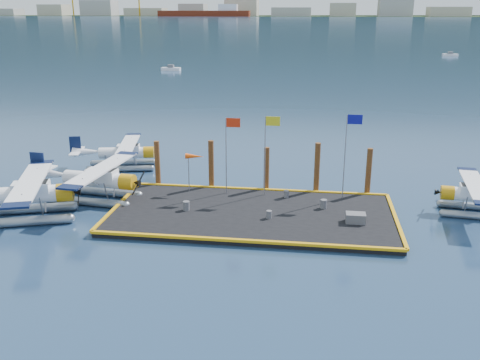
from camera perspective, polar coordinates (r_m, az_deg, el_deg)
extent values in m
plane|color=navy|center=(38.44, 1.32, -3.98)|extent=(4000.00, 4000.00, 0.00)
cube|color=black|center=(38.37, 1.32, -3.70)|extent=(20.00, 10.00, 0.40)
cube|color=black|center=(1135.53, 8.07, 17.07)|extent=(3000.00, 500.00, 0.30)
cube|color=#50130B|center=(914.21, -3.87, 17.27)|extent=(150.00, 22.00, 10.00)
cube|color=white|center=(906.94, -1.28, 17.87)|extent=(30.00, 16.00, 12.00)
cylinder|color=#DD9C0D|center=(1022.53, -17.42, 17.62)|extent=(2.40, 2.40, 44.00)
cylinder|color=#DD9C0D|center=(978.88, -10.72, 18.12)|extent=(2.40, 2.40, 44.00)
cone|color=black|center=(1575.78, -5.31, 17.37)|extent=(1400.00, 1400.00, 520.00)
cone|color=black|center=(1586.42, 6.25, 17.34)|extent=(1300.00, 1300.00, 430.00)
cone|color=black|center=(1525.25, 21.94, 16.19)|extent=(1100.00, 1100.00, 360.00)
cylinder|color=gray|center=(42.02, -21.99, -2.90)|extent=(6.78, 2.84, 0.67)
cylinder|color=gray|center=(39.77, -22.62, -4.14)|extent=(6.78, 2.84, 0.67)
cylinder|color=white|center=(40.35, -22.24, -1.49)|extent=(5.32, 2.82, 1.23)
cube|color=white|center=(40.10, -21.37, -0.92)|extent=(2.72, 1.95, 1.01)
cube|color=black|center=(39.97, -20.93, -0.59)|extent=(1.86, 1.61, 0.61)
cylinder|color=#CA880B|center=(39.84, -18.15, -1.28)|extent=(1.47, 1.58, 1.30)
cube|color=black|center=(39.72, -16.80, -1.20)|extent=(0.85, 2.38, 1.25)
cube|color=white|center=(39.93, -21.46, -0.16)|extent=(4.79, 10.07, 0.13)
cube|color=#0A1434|center=(44.46, -20.40, 1.73)|extent=(1.91, 1.49, 0.15)
cube|color=#0A1434|center=(35.47, -22.78, -2.53)|extent=(1.91, 1.49, 0.15)
cylinder|color=gray|center=(44.07, -14.62, -1.23)|extent=(6.56, 1.29, 0.63)
cylinder|color=gray|center=(42.17, -16.08, -2.22)|extent=(6.56, 1.29, 0.63)
cylinder|color=white|center=(42.57, -15.24, 0.06)|extent=(4.99, 1.65, 1.16)
cube|color=white|center=(42.17, -14.53, 0.48)|extent=(2.42, 1.39, 0.95)
cube|color=black|center=(41.96, -14.17, 0.72)|extent=(1.58, 1.25, 0.58)
cylinder|color=#CA880B|center=(41.35, -11.91, -0.21)|extent=(1.17, 1.32, 1.22)
cube|color=black|center=(40.98, -10.78, -0.31)|extent=(0.30, 2.34, 1.18)
cube|color=white|center=(42.02, -14.58, 1.16)|extent=(2.54, 9.58, 0.13)
cube|color=#0A1434|center=(45.89, -11.96, 2.76)|extent=(1.67, 1.10, 0.14)
cube|color=#0A1434|center=(38.30, -17.72, -0.75)|extent=(1.67, 1.10, 0.14)
cube|color=#0A1434|center=(44.81, -20.78, 1.67)|extent=(1.16, 0.24, 1.79)
cube|color=white|center=(44.94, -20.57, 0.82)|extent=(1.31, 3.66, 0.11)
cylinder|color=gray|center=(52.01, -12.36, 1.82)|extent=(5.71, 1.71, 0.55)
cylinder|color=gray|center=(50.08, -12.68, 1.18)|extent=(5.71, 1.71, 0.55)
cylinder|color=white|center=(50.68, -12.41, 2.86)|extent=(4.40, 1.87, 1.01)
cube|color=white|center=(50.52, -11.81, 3.23)|extent=(2.19, 1.41, 0.83)
cube|color=black|center=(50.44, -11.51, 3.44)|extent=(1.46, 1.21, 0.51)
cylinder|color=#CA880B|center=(50.38, -9.71, 2.94)|extent=(1.12, 1.24, 1.07)
cube|color=black|center=(50.31, -8.82, 2.96)|extent=(0.47, 2.02, 1.04)
cube|color=white|center=(50.41, -11.84, 3.74)|extent=(3.05, 8.40, 0.11)
cube|color=#0A1434|center=(54.23, -11.30, 4.77)|extent=(1.52, 1.10, 0.12)
cube|color=#0A1434|center=(46.62, -12.47, 2.54)|extent=(1.52, 1.10, 0.12)
cube|color=#0A1434|center=(51.29, -17.17, 3.61)|extent=(1.02, 0.32, 1.57)
cube|color=white|center=(51.41, -17.00, 2.97)|extent=(1.45, 3.24, 0.09)
cylinder|color=gray|center=(43.41, 24.22, -2.63)|extent=(5.63, 1.14, 0.54)
cube|color=white|center=(41.87, 23.73, -1.05)|extent=(2.09, 1.20, 0.81)
cube|color=black|center=(41.76, 23.40, -0.79)|extent=(1.36, 1.08, 0.50)
cylinder|color=#CA880B|center=(41.68, 21.23, -1.29)|extent=(1.01, 1.14, 1.05)
cube|color=black|center=(41.58, 20.19, -1.21)|extent=(0.27, 2.01, 1.02)
cube|color=white|center=(41.73, 23.81, -0.47)|extent=(2.22, 8.24, 0.11)
cube|color=#0A1434|center=(45.41, 23.07, 1.04)|extent=(1.44, 0.95, 0.12)
cylinder|color=#545458|center=(38.70, -5.75, -2.75)|extent=(0.47, 0.47, 0.67)
cylinder|color=#545458|center=(37.13, 3.12, -3.69)|extent=(0.39, 0.39, 0.55)
cylinder|color=#545458|center=(39.32, 8.91, -2.54)|extent=(0.47, 0.47, 0.66)
cylinder|color=#545458|center=(41.21, 4.96, -1.49)|extent=(0.40, 0.40, 0.56)
cube|color=#545458|center=(37.18, 12.23, -3.98)|extent=(1.32, 0.88, 0.66)
cylinder|color=gray|center=(41.25, -1.49, 2.55)|extent=(0.08, 0.08, 6.00)
cube|color=red|center=(40.54, -0.75, 6.13)|extent=(1.10, 0.03, 0.70)
cylinder|color=gray|center=(40.86, 2.67, 2.53)|extent=(0.08, 0.08, 6.20)
cube|color=gold|center=(40.17, 3.51, 6.28)|extent=(1.10, 0.03, 0.70)
cylinder|color=gray|center=(40.74, 11.11, 2.38)|extent=(0.08, 0.08, 6.50)
cube|color=navy|center=(40.11, 12.14, 6.33)|extent=(1.10, 0.03, 0.70)
cylinder|color=gray|center=(42.25, -5.49, 0.73)|extent=(0.07, 0.07, 3.00)
cone|color=#FE520E|center=(41.75, -4.88, 2.53)|extent=(1.40, 0.44, 0.44)
cylinder|color=#442113|center=(44.46, -8.79, 1.61)|extent=(0.44, 0.44, 4.00)
cylinder|color=#442113|center=(43.38, -3.09, 1.52)|extent=(0.44, 0.44, 4.20)
cylinder|color=#442113|center=(42.83, 2.84, 1.03)|extent=(0.44, 0.44, 3.80)
cylinder|color=#442113|center=(42.62, 8.21, 1.13)|extent=(0.44, 0.44, 4.30)
cylinder|color=#442113|center=(42.89, 13.54, 0.70)|extent=(0.44, 0.44, 4.00)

